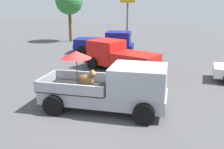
# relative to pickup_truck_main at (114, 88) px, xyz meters

# --- Properties ---
(ground_plane) EXTENTS (80.00, 80.00, 0.00)m
(ground_plane) POSITION_rel_pickup_truck_main_xyz_m (-0.44, -0.05, -0.97)
(ground_plane) COLOR #4C4C4F
(pickup_truck_main) EXTENTS (5.23, 2.71, 2.39)m
(pickup_truck_main) POSITION_rel_pickup_truck_main_xyz_m (0.00, 0.00, 0.00)
(pickup_truck_main) COLOR black
(pickup_truck_main) RESTS_ON ground
(pickup_truck_red) EXTENTS (5.06, 2.90, 1.80)m
(pickup_truck_red) POSITION_rel_pickup_truck_main_xyz_m (-4.56, 10.79, -0.10)
(pickup_truck_red) COLOR black
(pickup_truck_red) RESTS_ON ground
(pickup_truck_far) EXTENTS (5.12, 3.22, 1.80)m
(pickup_truck_far) POSITION_rel_pickup_truck_main_xyz_m (-1.91, 6.17, -0.10)
(pickup_truck_far) COLOR black
(pickup_truck_far) RESTS_ON ground
(motel_sign) EXTENTS (1.40, 0.16, 4.93)m
(motel_sign) POSITION_rel_pickup_truck_main_xyz_m (-3.62, 13.50, 2.51)
(motel_sign) COLOR #59595B
(motel_sign) RESTS_ON ground
(tree_by_lot) EXTENTS (2.82, 2.82, 5.58)m
(tree_by_lot) POSITION_rel_pickup_truck_main_xyz_m (-10.51, 15.57, 3.16)
(tree_by_lot) COLOR brown
(tree_by_lot) RESTS_ON ground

